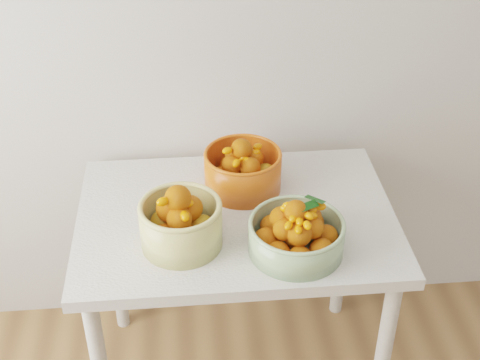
# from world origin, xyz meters

# --- Properties ---
(table) EXTENTS (1.00, 0.70, 0.75)m
(table) POSITION_xyz_m (-0.16, 1.60, 0.65)
(table) COLOR silver
(table) RESTS_ON ground
(bowl_cream) EXTENTS (0.26, 0.26, 0.21)m
(bowl_cream) POSITION_xyz_m (-0.34, 1.47, 0.83)
(bowl_cream) COLOR #CEC175
(bowl_cream) RESTS_ON table
(bowl_green) EXTENTS (0.36, 0.36, 0.18)m
(bowl_green) POSITION_xyz_m (-0.00, 1.41, 0.81)
(bowl_green) COLOR #94B483
(bowl_green) RESTS_ON table
(bowl_orange) EXTENTS (0.28, 0.28, 0.18)m
(bowl_orange) POSITION_xyz_m (-0.13, 1.74, 0.82)
(bowl_orange) COLOR #DD4C15
(bowl_orange) RESTS_ON table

